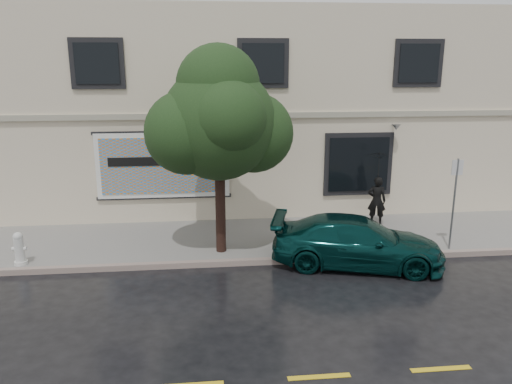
{
  "coord_description": "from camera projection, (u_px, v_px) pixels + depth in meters",
  "views": [
    {
      "loc": [
        -1.86,
        -10.85,
        5.3
      ],
      "look_at": [
        -0.5,
        2.2,
        1.82
      ],
      "focal_mm": 35.0,
      "sensor_mm": 36.0,
      "label": 1
    }
  ],
  "objects": [
    {
      "name": "curb",
      "position": [
        277.0,
        261.0,
        13.4
      ],
      "size": [
        20.0,
        0.18,
        0.16
      ],
      "primitive_type": "cube",
      "color": "gray",
      "rests_on": "ground"
    },
    {
      "name": "building",
      "position": [
        251.0,
        107.0,
        19.73
      ],
      "size": [
        20.0,
        8.12,
        7.0
      ],
      "color": "beige",
      "rests_on": "ground"
    },
    {
      "name": "billboard",
      "position": [
        163.0,
        165.0,
        15.86
      ],
      "size": [
        4.3,
        0.16,
        2.2
      ],
      "color": "white",
      "rests_on": "ground"
    },
    {
      "name": "umbrella",
      "position": [
        379.0,
        166.0,
        15.66
      ],
      "size": [
        1.0,
        1.0,
        0.69
      ],
      "primitive_type": "imported",
      "rotation": [
        0.0,
        0.0,
        -0.07
      ],
      "color": "black",
      "rests_on": "pedestrian"
    },
    {
      "name": "fire_hydrant",
      "position": [
        19.0,
        249.0,
        12.89
      ],
      "size": [
        0.36,
        0.34,
        0.88
      ],
      "rotation": [
        0.0,
        0.0,
        -0.17
      ],
      "color": "silver",
      "rests_on": "sidewalk"
    },
    {
      "name": "sidewalk",
      "position": [
        269.0,
        238.0,
        15.08
      ],
      "size": [
        20.0,
        3.5,
        0.15
      ],
      "primitive_type": "cube",
      "color": "gray",
      "rests_on": "ground"
    },
    {
      "name": "sign_pole",
      "position": [
        455.0,
        196.0,
        13.67
      ],
      "size": [
        0.32,
        0.06,
        2.59
      ],
      "rotation": [
        0.0,
        0.0,
        -0.01
      ],
      "color": "gray",
      "rests_on": "sidewalk"
    },
    {
      "name": "road_marking",
      "position": [
        319.0,
        377.0,
        8.61
      ],
      "size": [
        19.0,
        0.12,
        0.01
      ],
      "primitive_type": "cube",
      "color": "gold",
      "rests_on": "ground"
    },
    {
      "name": "street_tree",
      "position": [
        219.0,
        124.0,
        13.0
      ],
      "size": [
        3.01,
        3.01,
        5.06
      ],
      "color": "black",
      "rests_on": "sidewalk"
    },
    {
      "name": "ground",
      "position": [
        286.0,
        288.0,
        11.98
      ],
      "size": [
        90.0,
        90.0,
        0.0
      ],
      "primitive_type": "plane",
      "color": "black",
      "rests_on": "ground"
    },
    {
      "name": "pedestrian",
      "position": [
        377.0,
        201.0,
        15.96
      ],
      "size": [
        0.67,
        0.55,
        1.58
      ],
      "primitive_type": "imported",
      "rotation": [
        0.0,
        0.0,
        2.79
      ],
      "color": "black",
      "rests_on": "sidewalk"
    },
    {
      "name": "car",
      "position": [
        357.0,
        242.0,
        13.17
      ],
      "size": [
        4.82,
        3.03,
        1.3
      ],
      "primitive_type": "imported",
      "rotation": [
        0.0,
        0.0,
        1.32
      ],
      "color": "#08312F",
      "rests_on": "ground"
    }
  ]
}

